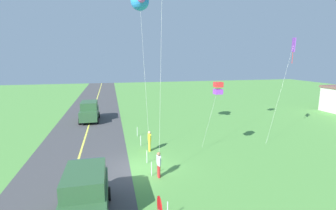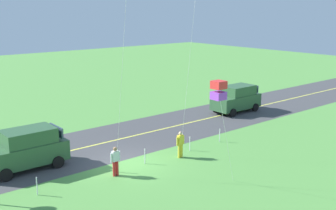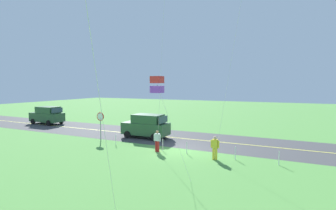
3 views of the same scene
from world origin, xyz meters
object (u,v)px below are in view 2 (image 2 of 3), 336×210
person_adult_near (180,144)px  person_adult_companion (115,160)px  kite_green_far (219,90)px  car_parked_west_far (237,98)px  car_suv_foreground (26,149)px

person_adult_near → person_adult_companion: (4.43, -0.13, 0.00)m
person_adult_companion → kite_green_far: size_ratio=0.29×
car_parked_west_far → kite_green_far: (12.89, 9.98, 3.87)m
car_parked_west_far → person_adult_near: 12.19m
car_suv_foreground → person_adult_companion: (-3.21, 3.93, -0.29)m
kite_green_far → car_suv_foreground: bearing=-56.8°
car_parked_west_far → kite_green_far: size_ratio=0.81×
car_suv_foreground → person_adult_companion: 5.08m
car_suv_foreground → kite_green_far: size_ratio=0.81×
car_suv_foreground → car_parked_west_far: bearing=-176.3°
kite_green_far → person_adult_near: bearing=-111.8°
car_suv_foreground → car_parked_west_far: (-18.64, -1.21, 0.00)m
kite_green_far → person_adult_companion: bearing=-62.3°
car_suv_foreground → car_parked_west_far: size_ratio=1.00×
car_suv_foreground → person_adult_companion: bearing=129.2°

